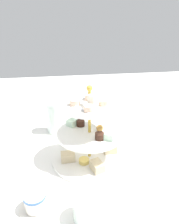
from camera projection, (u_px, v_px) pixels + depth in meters
name	position (u px, v px, depth m)	size (l,w,h in m)	color
ground_plane	(90.00, 158.00, 0.74)	(2.40, 2.40, 0.00)	white
tiered_serving_stand	(90.00, 138.00, 0.71)	(0.27, 0.27, 0.28)	white
water_glass_tall_right	(55.00, 118.00, 0.89)	(0.07, 0.07, 0.14)	silver
water_glass_short_left	(86.00, 209.00, 0.50)	(0.06, 0.06, 0.07)	silver
teacup_with_saucer	(35.00, 202.00, 0.53)	(0.09, 0.09, 0.05)	white
butter_knife_left	(133.00, 128.00, 0.94)	(0.17, 0.01, 0.00)	silver
butter_knife_right	(3.00, 168.00, 0.69)	(0.17, 0.01, 0.00)	silver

